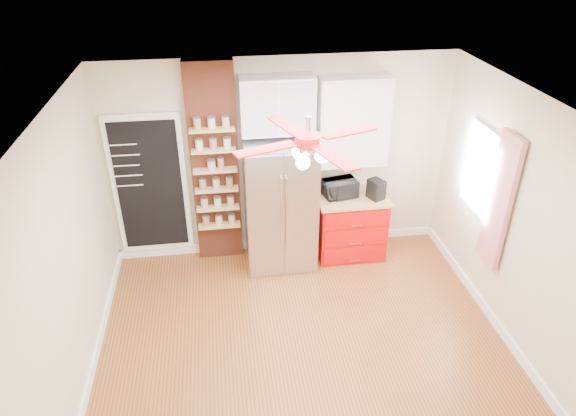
{
  "coord_description": "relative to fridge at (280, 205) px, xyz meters",
  "views": [
    {
      "loc": [
        -0.77,
        -4.12,
        4.14
      ],
      "look_at": [
        -0.05,
        0.9,
        1.24
      ],
      "focal_mm": 32.0,
      "sensor_mm": 36.0,
      "label": 1
    }
  ],
  "objects": [
    {
      "name": "upper_glass_cabinet",
      "position": [
        0.0,
        0.2,
        1.27
      ],
      "size": [
        0.9,
        0.35,
        0.7
      ],
      "primitive_type": "cube",
      "color": "white",
      "rests_on": "wall_back"
    },
    {
      "name": "wall_back",
      "position": [
        0.05,
        0.37,
        0.48
      ],
      "size": [
        4.5,
        0.02,
        2.7
      ],
      "primitive_type": "cube",
      "color": "beige",
      "rests_on": "floor"
    },
    {
      "name": "floor",
      "position": [
        0.05,
        -1.63,
        -0.88
      ],
      "size": [
        4.5,
        4.5,
        0.0
      ],
      "primitive_type": "plane",
      "color": "brown",
      "rests_on": "ground"
    },
    {
      "name": "canister_left",
      "position": [
        1.34,
        -0.04,
        0.09
      ],
      "size": [
        0.12,
        0.12,
        0.14
      ],
      "primitive_type": "cylinder",
      "rotation": [
        0.0,
        0.0,
        -0.18
      ],
      "color": "#BA360A",
      "rests_on": "red_cabinet"
    },
    {
      "name": "upper_shelf_unit",
      "position": [
        0.97,
        0.22,
        1.0
      ],
      "size": [
        0.9,
        0.3,
        1.15
      ],
      "primitive_type": "cube",
      "color": "white",
      "rests_on": "wall_back"
    },
    {
      "name": "ceiling",
      "position": [
        0.05,
        -1.63,
        1.83
      ],
      "size": [
        4.5,
        4.5,
        0.0
      ],
      "primitive_type": "plane",
      "color": "white",
      "rests_on": "wall_back"
    },
    {
      "name": "canister_right",
      "position": [
        1.34,
        0.06,
        0.1
      ],
      "size": [
        0.1,
        0.1,
        0.15
      ],
      "primitive_type": "cylinder",
      "rotation": [
        0.0,
        0.0,
        0.0
      ],
      "color": "#AF2B09",
      "rests_on": "red_cabinet"
    },
    {
      "name": "fridge",
      "position": [
        0.0,
        0.0,
        0.0
      ],
      "size": [
        0.9,
        0.7,
        1.75
      ],
      "primitive_type": "cube",
      "color": "#BABABF",
      "rests_on": "floor"
    },
    {
      "name": "wall_left",
      "position": [
        -2.2,
        -1.63,
        0.48
      ],
      "size": [
        0.02,
        4.0,
        2.7
      ],
      "primitive_type": "cube",
      "color": "beige",
      "rests_on": "floor"
    },
    {
      "name": "chalkboard",
      "position": [
        -1.65,
        0.33,
        0.23
      ],
      "size": [
        0.95,
        0.05,
        1.95
      ],
      "color": "white",
      "rests_on": "wall_back"
    },
    {
      "name": "brick_pillar",
      "position": [
        -0.8,
        0.29,
        0.48
      ],
      "size": [
        0.6,
        0.16,
        2.7
      ],
      "primitive_type": "cube",
      "color": "brown",
      "rests_on": "floor"
    },
    {
      "name": "toaster_oven",
      "position": [
        0.81,
        0.08,
        0.14
      ],
      "size": [
        0.47,
        0.37,
        0.24
      ],
      "primitive_type": "imported",
      "rotation": [
        0.0,
        0.0,
        0.2
      ],
      "color": "black",
      "rests_on": "red_cabinet"
    },
    {
      "name": "ceiling_fan",
      "position": [
        0.05,
        -1.63,
        1.55
      ],
      "size": [
        1.4,
        1.4,
        0.44
      ],
      "color": "silver",
      "rests_on": "ceiling"
    },
    {
      "name": "curtain",
      "position": [
        2.23,
        -1.28,
        0.57
      ],
      "size": [
        0.06,
        0.4,
        1.55
      ],
      "primitive_type": "cube",
      "color": "red",
      "rests_on": "wall_right"
    },
    {
      "name": "wall_right",
      "position": [
        2.3,
        -1.63,
        0.48
      ],
      "size": [
        0.02,
        4.0,
        2.7
      ],
      "primitive_type": "cube",
      "color": "beige",
      "rests_on": "floor"
    },
    {
      "name": "red_cabinet",
      "position": [
        0.97,
        0.05,
        -0.42
      ],
      "size": [
        0.94,
        0.64,
        0.9
      ],
      "color": "#C80607",
      "rests_on": "floor"
    },
    {
      "name": "pantry_jar_oats",
      "position": [
        -0.84,
        0.13,
        0.56
      ],
      "size": [
        0.13,
        0.13,
        0.12
      ],
      "primitive_type": "cylinder",
      "rotation": [
        0.0,
        0.0,
        0.42
      ],
      "color": "beige",
      "rests_on": "brick_pillar"
    },
    {
      "name": "coffee_maker",
      "position": [
        1.26,
        -0.04,
        0.15
      ],
      "size": [
        0.24,
        0.26,
        0.26
      ],
      "primitive_type": "cube",
      "rotation": [
        0.0,
        0.0,
        0.43
      ],
      "color": "black",
      "rests_on": "red_cabinet"
    },
    {
      "name": "wall_front",
      "position": [
        0.05,
        -3.63,
        0.48
      ],
      "size": [
        4.5,
        0.02,
        2.7
      ],
      "primitive_type": "cube",
      "color": "beige",
      "rests_on": "floor"
    },
    {
      "name": "pantry_jar_beans",
      "position": [
        -0.72,
        0.17,
        0.56
      ],
      "size": [
        0.09,
        0.09,
        0.13
      ],
      "primitive_type": "cylinder",
      "rotation": [
        0.0,
        0.0,
        0.06
      ],
      "color": "#92694A",
      "rests_on": "brick_pillar"
    },
    {
      "name": "window",
      "position": [
        2.28,
        -0.73,
        0.68
      ],
      "size": [
        0.04,
        0.75,
        1.05
      ],
      "primitive_type": "cube",
      "color": "white",
      "rests_on": "wall_right"
    }
  ]
}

